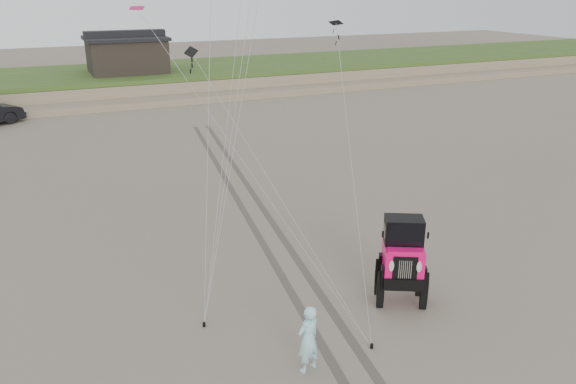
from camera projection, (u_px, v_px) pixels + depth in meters
name	position (u px, v px, depth m)	size (l,w,h in m)	color
ground	(292.00, 326.00, 14.85)	(160.00, 160.00, 0.00)	#6B6054
dune_ridge	(104.00, 84.00, 46.64)	(160.00, 14.25, 1.73)	#7A6B54
cabin	(127.00, 53.00, 46.15)	(6.40, 5.40, 3.35)	black
jeep	(402.00, 270.00, 15.65)	(2.34, 5.42, 2.02)	#F90B66
man	(308.00, 339.00, 12.88)	(0.62, 0.41, 1.70)	#85C1CE
stake_main	(204.00, 325.00, 14.82)	(0.08, 0.08, 0.12)	black
stake_aux	(372.00, 346.00, 13.93)	(0.08, 0.08, 0.12)	black
tire_tracks	(254.00, 211.00, 22.47)	(5.22, 29.74, 0.01)	#4C443D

